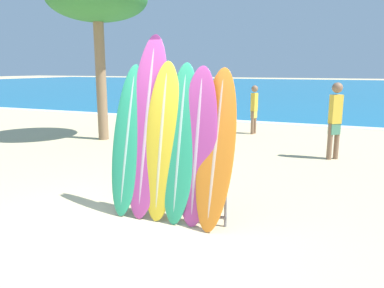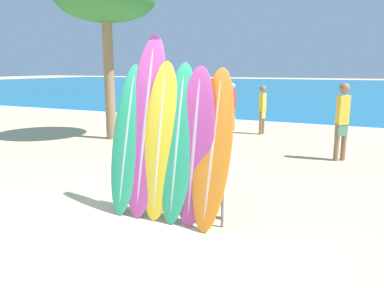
% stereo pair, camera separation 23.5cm
% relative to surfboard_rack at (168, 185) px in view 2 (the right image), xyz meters
% --- Properties ---
extents(ground_plane, '(160.00, 160.00, 0.00)m').
position_rel_surfboard_rack_xyz_m(ground_plane, '(-0.39, -0.60, -0.49)').
color(ground_plane, '#CCB789').
extents(ocean_water, '(120.00, 60.00, 0.01)m').
position_rel_surfboard_rack_xyz_m(ocean_water, '(-0.39, 39.23, -0.48)').
color(ocean_water, '#146693').
rests_on(ocean_water, ground_plane).
extents(surfboard_rack, '(1.68, 0.04, 0.90)m').
position_rel_surfboard_rack_xyz_m(surfboard_rack, '(0.00, 0.00, 0.00)').
color(surfboard_rack, slate).
rests_on(surfboard_rack, ground_plane).
extents(surfboard_slot_0, '(0.50, 0.62, 2.17)m').
position_rel_surfboard_rack_xyz_m(surfboard_slot_0, '(-0.68, 0.01, 0.60)').
color(surfboard_slot_0, '#289E70').
rests_on(surfboard_slot_0, ground_plane).
extents(surfboard_slot_1, '(0.60, 0.69, 2.59)m').
position_rel_surfboard_rack_xyz_m(surfboard_slot_1, '(-0.38, 0.07, 0.81)').
color(surfboard_slot_1, '#B23D8E').
rests_on(surfboard_slot_1, ground_plane).
extents(surfboard_slot_2, '(0.54, 0.54, 2.21)m').
position_rel_surfboard_rack_xyz_m(surfboard_slot_2, '(-0.12, 0.01, 0.62)').
color(surfboard_slot_2, yellow).
rests_on(surfboard_slot_2, ground_plane).
extents(surfboard_slot_3, '(0.50, 0.57, 2.19)m').
position_rel_surfboard_rack_xyz_m(surfboard_slot_3, '(0.15, 0.01, 0.61)').
color(surfboard_slot_3, '#289E70').
rests_on(surfboard_slot_3, ground_plane).
extents(surfboard_slot_4, '(0.55, 0.48, 2.14)m').
position_rel_surfboard_rack_xyz_m(surfboard_slot_4, '(0.40, 0.01, 0.59)').
color(surfboard_slot_4, '#B23D8E').
rests_on(surfboard_slot_4, ground_plane).
extents(surfboard_slot_5, '(0.52, 0.70, 2.12)m').
position_rel_surfboard_rack_xyz_m(surfboard_slot_5, '(0.66, 0.02, 0.57)').
color(surfboard_slot_5, orange).
rests_on(surfboard_slot_5, ground_plane).
extents(person_near_water, '(0.21, 0.26, 1.56)m').
position_rel_surfboard_rack_xyz_m(person_near_water, '(-0.54, 7.31, 0.37)').
color(person_near_water, '#846047').
rests_on(person_near_water, ground_plane).
extents(person_mid_beach, '(0.28, 0.27, 1.62)m').
position_rel_surfboard_rack_xyz_m(person_mid_beach, '(-1.63, 7.49, 0.40)').
color(person_mid_beach, tan).
rests_on(person_mid_beach, ground_plane).
extents(person_far_left, '(0.30, 0.29, 1.78)m').
position_rel_surfboard_rack_xyz_m(person_far_left, '(1.98, 4.62, 0.49)').
color(person_far_left, '#846047').
rests_on(person_far_left, ground_plane).
extents(palm_tree, '(2.82, 2.82, 4.65)m').
position_rel_surfboard_rack_xyz_m(palm_tree, '(-4.47, 4.65, 3.46)').
color(palm_tree, '#896B4C').
rests_on(palm_tree, ground_plane).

